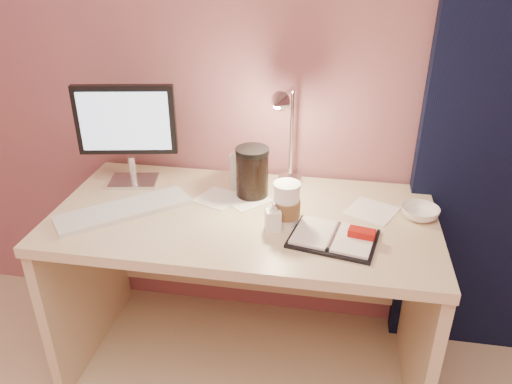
% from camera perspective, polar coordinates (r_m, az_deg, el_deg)
% --- Properties ---
extents(desk, '(1.40, 0.70, 0.73)m').
position_cam_1_polar(desk, '(2.01, -0.96, -7.02)').
color(desk, beige).
rests_on(desk, ground).
extents(monitor, '(0.38, 0.17, 0.41)m').
position_cam_1_polar(monitor, '(2.02, -14.57, 7.29)').
color(monitor, silver).
rests_on(monitor, desk).
extents(keyboard, '(0.46, 0.42, 0.02)m').
position_cam_1_polar(keyboard, '(1.90, -14.86, -2.02)').
color(keyboard, silver).
rests_on(keyboard, desk).
extents(planner, '(0.32, 0.26, 0.04)m').
position_cam_1_polar(planner, '(1.70, 9.10, -5.13)').
color(planner, black).
rests_on(planner, desk).
extents(paper_a, '(0.22, 0.22, 0.00)m').
position_cam_1_polar(paper_a, '(1.93, -1.17, -0.78)').
color(paper_a, white).
rests_on(paper_a, desk).
extents(paper_b, '(0.22, 0.22, 0.00)m').
position_cam_1_polar(paper_b, '(1.89, 13.07, -2.13)').
color(paper_b, white).
rests_on(paper_b, desk).
extents(paper_c, '(0.19, 0.19, 0.00)m').
position_cam_1_polar(paper_c, '(1.94, -4.36, -0.71)').
color(paper_c, white).
rests_on(paper_c, desk).
extents(coffee_cup, '(0.10, 0.10, 0.16)m').
position_cam_1_polar(coffee_cup, '(1.74, 3.51, -1.47)').
color(coffee_cup, white).
rests_on(coffee_cup, desk).
extents(clear_cup, '(0.07, 0.07, 0.12)m').
position_cam_1_polar(clear_cup, '(2.02, -2.09, 2.51)').
color(clear_cup, white).
rests_on(clear_cup, desk).
extents(bowl, '(0.18, 0.18, 0.04)m').
position_cam_1_polar(bowl, '(1.89, 18.23, -2.27)').
color(bowl, white).
rests_on(bowl, desk).
extents(lotion_bottle, '(0.06, 0.07, 0.12)m').
position_cam_1_polar(lotion_bottle, '(1.71, 1.96, -2.66)').
color(lotion_bottle, white).
rests_on(lotion_bottle, desk).
extents(dark_jar, '(0.12, 0.12, 0.18)m').
position_cam_1_polar(dark_jar, '(1.92, -0.43, 1.99)').
color(dark_jar, black).
rests_on(dark_jar, desk).
extents(product_box, '(0.11, 0.10, 0.14)m').
position_cam_1_polar(product_box, '(2.00, -1.30, 2.41)').
color(product_box, silver).
rests_on(product_box, desk).
extents(desk_lamp, '(0.13, 0.26, 0.42)m').
position_cam_1_polar(desk_lamp, '(1.88, 4.49, 7.05)').
color(desk_lamp, silver).
rests_on(desk_lamp, desk).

